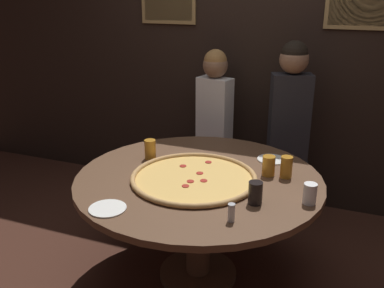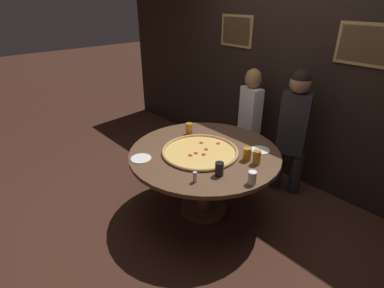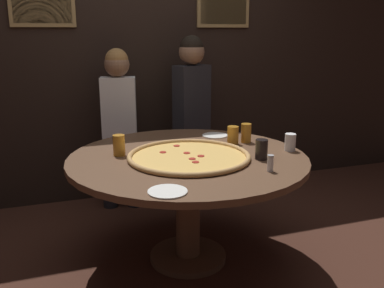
{
  "view_description": "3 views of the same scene",
  "coord_description": "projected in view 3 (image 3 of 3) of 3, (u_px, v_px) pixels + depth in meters",
  "views": [
    {
      "loc": [
        0.87,
        -2.29,
        1.85
      ],
      "look_at": [
        -0.07,
        0.06,
        0.93
      ],
      "focal_mm": 40.0,
      "sensor_mm": 36.0,
      "label": 1
    },
    {
      "loc": [
        1.94,
        -1.9,
        2.18
      ],
      "look_at": [
        -0.07,
        -0.11,
        0.83
      ],
      "focal_mm": 28.0,
      "sensor_mm": 36.0,
      "label": 2
    },
    {
      "loc": [
        -0.84,
        -2.51,
        1.53
      ],
      "look_at": [
        0.01,
        -0.05,
        0.83
      ],
      "focal_mm": 40.0,
      "sensor_mm": 36.0,
      "label": 3
    }
  ],
  "objects": [
    {
      "name": "ground_plane",
      "position": [
        188.0,
        258.0,
        2.95
      ],
      "size": [
        24.0,
        24.0,
        0.0
      ],
      "primitive_type": "plane",
      "color": "#422319"
    },
    {
      "name": "drink_cup_front_edge",
      "position": [
        290.0,
        142.0,
        2.87
      ],
      "size": [
        0.07,
        0.07,
        0.12
      ],
      "primitive_type": "cylinder",
      "color": "white",
      "rests_on": "dining_table"
    },
    {
      "name": "white_plate_right_side",
      "position": [
        168.0,
        191.0,
        2.14
      ],
      "size": [
        0.2,
        0.2,
        0.01
      ],
      "primitive_type": "cylinder",
      "color": "white",
      "rests_on": "dining_table"
    },
    {
      "name": "drink_cup_centre_back",
      "position": [
        233.0,
        135.0,
        3.04
      ],
      "size": [
        0.08,
        0.08,
        0.13
      ],
      "primitive_type": "cylinder",
      "color": "#BC7A23",
      "rests_on": "dining_table"
    },
    {
      "name": "drink_cup_near_left",
      "position": [
        119.0,
        145.0,
        2.76
      ],
      "size": [
        0.08,
        0.08,
        0.14
      ],
      "primitive_type": "cylinder",
      "color": "#BC7A23",
      "rests_on": "dining_table"
    },
    {
      "name": "giant_pizza",
      "position": [
        189.0,
        156.0,
        2.71
      ],
      "size": [
        0.78,
        0.78,
        0.03
      ],
      "color": "#EAB75B",
      "rests_on": "dining_table"
    },
    {
      "name": "back_wall",
      "position": [
        139.0,
        55.0,
        3.87
      ],
      "size": [
        6.4,
        0.08,
        2.6
      ],
      "color": "black",
      "rests_on": "ground_plane"
    },
    {
      "name": "condiment_shaker",
      "position": [
        270.0,
        163.0,
        2.45
      ],
      "size": [
        0.04,
        0.04,
        0.1
      ],
      "color": "silver",
      "rests_on": "dining_table"
    },
    {
      "name": "drink_cup_near_right",
      "position": [
        261.0,
        149.0,
        2.68
      ],
      "size": [
        0.08,
        0.08,
        0.13
      ],
      "primitive_type": "cylinder",
      "color": "black",
      "rests_on": "dining_table"
    },
    {
      "name": "drink_cup_far_left",
      "position": [
        246.0,
        133.0,
        3.08
      ],
      "size": [
        0.07,
        0.07,
        0.14
      ],
      "primitive_type": "cylinder",
      "color": "#BC7A23",
      "rests_on": "dining_table"
    },
    {
      "name": "dining_table",
      "position": [
        188.0,
        175.0,
        2.8
      ],
      "size": [
        1.54,
        1.54,
        0.74
      ],
      "color": "brown",
      "rests_on": "ground_plane"
    },
    {
      "name": "diner_far_left",
      "position": [
        119.0,
        120.0,
        3.63
      ],
      "size": [
        0.36,
        0.22,
        1.39
      ],
      "rotation": [
        0.0,
        0.0,
        2.9
      ],
      "color": "#232328",
      "rests_on": "ground_plane"
    },
    {
      "name": "white_plate_beside_cup",
      "position": [
        215.0,
        135.0,
        3.28
      ],
      "size": [
        0.2,
        0.2,
        0.01
      ],
      "primitive_type": "cylinder",
      "color": "white",
      "rests_on": "dining_table"
    },
    {
      "name": "diner_side_left",
      "position": [
        192.0,
        110.0,
        3.79
      ],
      "size": [
        0.39,
        0.26,
        1.49
      ],
      "rotation": [
        0.0,
        0.0,
        -2.79
      ],
      "color": "#232328",
      "rests_on": "ground_plane"
    }
  ]
}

